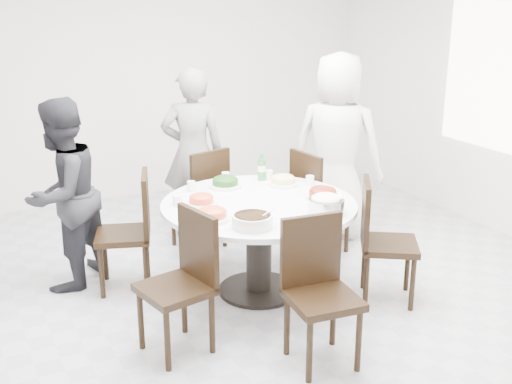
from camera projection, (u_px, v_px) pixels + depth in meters
name	position (u px, v px, depth m)	size (l,w,h in m)	color
floor	(234.00, 304.00, 4.92)	(6.00, 6.00, 0.01)	#B5B6BA
wall_back	(118.00, 75.00, 7.04)	(6.00, 0.01, 2.80)	white
dining_table	(259.00, 248.00, 5.01)	(1.50, 1.50, 0.75)	white
chair_ne	(321.00, 201.00, 5.79)	(0.42, 0.42, 0.95)	black
chair_n	(198.00, 198.00, 5.89)	(0.42, 0.42, 0.95)	black
chair_nw	(123.00, 232.00, 5.06)	(0.42, 0.42, 0.95)	black
chair_sw	(175.00, 286.00, 4.15)	(0.42, 0.42, 0.95)	black
chair_s	(323.00, 296.00, 4.02)	(0.42, 0.42, 0.95)	black
chair_se	(389.00, 242.00, 4.86)	(0.42, 0.42, 0.95)	black
diner_right	(337.00, 146.00, 6.06)	(0.86, 0.56, 1.77)	white
diner_middle	(193.00, 153.00, 6.10)	(0.59, 0.39, 1.62)	black
diner_left	(63.00, 195.00, 5.03)	(0.74, 0.58, 1.53)	black
dish_greens	(225.00, 183.00, 5.26)	(0.27, 0.27, 0.07)	white
dish_pale	(283.00, 181.00, 5.31)	(0.25, 0.25, 0.07)	white
dish_orange	(201.00, 201.00, 4.83)	(0.24, 0.24, 0.06)	white
dish_redbrown	(323.00, 194.00, 4.98)	(0.27, 0.27, 0.07)	white
dish_tofu	(212.00, 215.00, 4.52)	(0.26, 0.26, 0.07)	white
rice_bowl	(326.00, 206.00, 4.64)	(0.26, 0.26, 0.11)	silver
soup_bowl	(252.00, 221.00, 4.39)	(0.29, 0.29, 0.09)	white
beverage_bottle	(262.00, 166.00, 5.43)	(0.07, 0.07, 0.24)	#2F7735
tea_cups	(230.00, 177.00, 5.43)	(0.07, 0.07, 0.08)	white
chopsticks	(223.00, 178.00, 5.50)	(0.24, 0.04, 0.01)	tan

